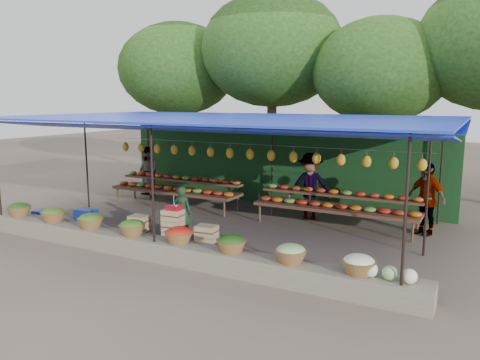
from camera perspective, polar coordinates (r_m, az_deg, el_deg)
The scene contains 16 objects.
ground at distance 12.12m, azimuth -1.79°, elevation -5.73°, with size 60.00×60.00×0.00m, color brown.
stone_curb at distance 9.88m, azimuth -9.82°, elevation -8.30°, with size 10.60×0.55×0.40m, color #696354.
stall_canopy at distance 11.75m, azimuth -1.73°, elevation 7.05°, with size 10.80×6.60×2.82m.
produce_baskets at distance 9.83m, azimuth -10.35°, elevation -6.18°, with size 8.98×0.58×0.34m.
netting_backdrop at distance 14.64m, azimuth 4.31°, elevation 1.92°, with size 10.60×0.06×2.50m, color #1C4E23.
tree_row at distance 17.13m, azimuth 10.15°, elevation 14.52°, with size 16.51×5.50×7.12m.
fruit_table_left at distance 14.42m, azimuth -7.75°, elevation -0.85°, with size 4.21×0.95×0.93m.
fruit_table_right at distance 12.24m, azimuth 11.67°, elevation -2.86°, with size 4.21×0.95×0.93m.
crate_counter at distance 10.90m, azimuth -8.26°, elevation -5.92°, with size 2.38×0.38×0.77m.
weighing_scale at distance 10.73m, azimuth -8.06°, elevation -3.19°, with size 0.32×0.32×0.34m.
vendor_seated at distance 11.02m, azimuth -7.01°, elevation -3.98°, with size 0.46×0.30×1.27m, color #19381E.
customer_left at distance 15.99m, azimuth -11.19°, elevation 0.97°, with size 0.82×0.64×1.70m, color slate.
customer_mid at distance 12.88m, azimuth 8.55°, elevation -0.76°, with size 1.18×0.68×1.82m, color slate.
customer_right at distance 12.16m, azimuth 21.75°, elevation -2.10°, with size 1.04×0.43×1.77m, color slate.
blue_crate_front at distance 13.52m, azimuth -22.67°, elevation -4.12°, with size 0.56×0.41×0.34m, color navy.
blue_crate_back at distance 13.37m, azimuth -18.25°, elevation -4.04°, with size 0.54×0.39×0.32m, color navy.
Camera 1 is at (5.81, -10.14, 3.24)m, focal length 35.00 mm.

